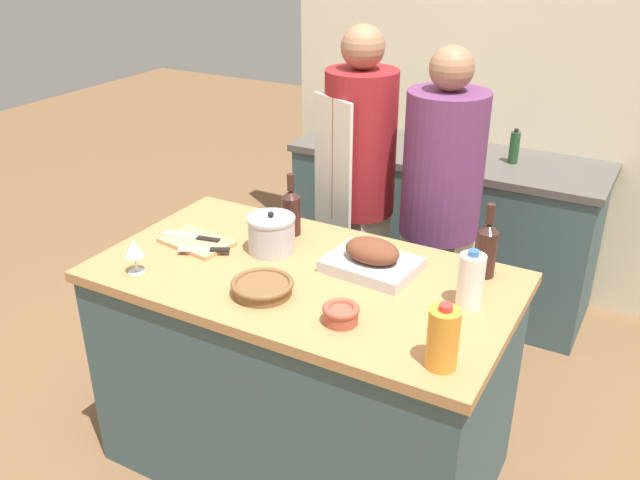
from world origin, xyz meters
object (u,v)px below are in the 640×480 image
at_px(roasting_pan, 372,259).
at_px(stand_mixer, 443,131).
at_px(condiment_bottle_tall, 379,119).
at_px(person_cook_guest, 440,210).
at_px(knife_chef, 193,237).
at_px(milk_jug, 471,281).
at_px(wine_glass_left, 134,249).
at_px(mixing_bowl, 341,313).
at_px(juice_jug, 443,338).
at_px(wine_bottle_dark, 486,248).
at_px(condiment_bottle_short, 514,147).
at_px(stock_pot, 271,234).
at_px(wicker_basket, 262,287).
at_px(person_cook_aproned, 358,187).
at_px(knife_paring, 206,250).
at_px(cutting_board, 196,242).
at_px(wine_bottle_green, 291,211).

xyz_separation_m(roasting_pan, stand_mixer, (-0.25, 1.45, 0.08)).
bearing_deg(condiment_bottle_tall, person_cook_guest, -51.41).
height_order(knife_chef, condiment_bottle_tall, condiment_bottle_tall).
height_order(milk_jug, wine_glass_left, milk_jug).
bearing_deg(stand_mixer, condiment_bottle_tall, 162.08).
height_order(stand_mixer, person_cook_guest, person_cook_guest).
distance_m(mixing_bowl, wine_glass_left, 0.82).
xyz_separation_m(roasting_pan, juice_jug, (0.43, -0.44, 0.05)).
relative_size(roasting_pan, stand_mixer, 1.11).
bearing_deg(juice_jug, milk_jug, 95.42).
xyz_separation_m(wine_bottle_dark, condiment_bottle_short, (-0.24, 1.32, -0.03)).
relative_size(stock_pot, knife_chef, 0.74).
bearing_deg(wine_glass_left, condiment_bottle_short, 64.98).
relative_size(roasting_pan, wicker_basket, 1.57).
bearing_deg(condiment_bottle_tall, wine_bottle_dark, -52.95).
bearing_deg(condiment_bottle_short, wicker_basket, -102.34).
distance_m(stock_pot, person_cook_aproned, 0.73).
relative_size(stock_pot, person_cook_aproned, 0.11).
bearing_deg(knife_paring, person_cook_guest, 54.27).
bearing_deg(cutting_board, knife_paring, -30.30).
bearing_deg(milk_jug, roasting_pan, 169.78).
relative_size(mixing_bowl, knife_paring, 0.64).
distance_m(knife_paring, stand_mixer, 1.69).
xyz_separation_m(wicker_basket, cutting_board, (-0.45, 0.20, -0.02)).
relative_size(mixing_bowl, wine_bottle_green, 0.47).
relative_size(juice_jug, wine_bottle_dark, 0.74).
relative_size(roasting_pan, milk_jug, 1.66).
relative_size(juice_jug, stand_mixer, 0.67).
bearing_deg(person_cook_guest, wine_bottle_green, -118.41).
xyz_separation_m(knife_paring, person_cook_guest, (0.64, 0.89, -0.03)).
bearing_deg(cutting_board, person_cook_aproned, 68.78).
xyz_separation_m(stock_pot, knife_chef, (-0.33, -0.08, -0.05)).
height_order(wine_bottle_green, stand_mixer, stand_mixer).
bearing_deg(wine_glass_left, wine_bottle_dark, 28.06).
relative_size(cutting_board, stock_pot, 1.59).
relative_size(wine_bottle_green, stand_mixer, 0.84).
bearing_deg(wine_glass_left, stock_pot, 48.64).
xyz_separation_m(cutting_board, wine_bottle_dark, (1.09, 0.31, 0.10)).
distance_m(knife_chef, person_cook_guest, 1.12).
bearing_deg(person_cook_aproned, juice_jug, -29.01).
bearing_deg(stock_pot, wine_glass_left, -131.36).
relative_size(juice_jug, milk_jug, 1.00).
relative_size(wine_glass_left, person_cook_guest, 0.08).
bearing_deg(wine_glass_left, knife_chef, 86.65).
xyz_separation_m(cutting_board, knife_chef, (-0.03, 0.01, 0.01)).
bearing_deg(stand_mixer, wine_bottle_green, -97.66).
distance_m(milk_jug, condiment_bottle_short, 1.57).
bearing_deg(knife_chef, person_cook_aproned, 66.83).
distance_m(cutting_board, wine_glass_left, 0.31).
xyz_separation_m(wicker_basket, knife_chef, (-0.48, 0.21, -0.01)).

